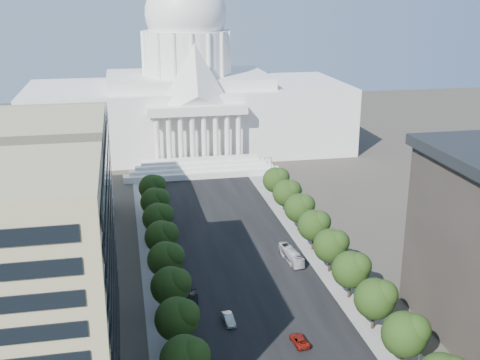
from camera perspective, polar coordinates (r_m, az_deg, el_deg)
road_asphalt at (r=147.77m, az=-0.53°, el=-6.20°), size 30.00×260.00×0.01m
sidewalk_left at (r=145.77m, az=-7.94°, el=-6.73°), size 8.00×260.00×0.02m
sidewalk_right at (r=152.15m, az=6.55°, el=-5.59°), size 8.00×260.00×0.02m
capitol at (r=232.43m, az=-4.95°, el=7.79°), size 120.00×56.00×73.00m
office_block_left_far at (r=151.39m, az=-19.44°, el=-0.58°), size 38.00×52.00×30.00m
tree_l_c at (r=95.33m, az=-5.09°, el=-16.51°), size 7.79×7.60×9.97m
tree_l_d at (r=105.43m, az=-5.84°, el=-12.88°), size 7.79×7.60×9.97m
tree_l_e at (r=115.89m, az=-6.43°, el=-9.89°), size 7.79×7.60×9.97m
tree_l_f at (r=126.63m, az=-6.92°, el=-7.40°), size 7.79×7.60×9.97m
tree_l_g at (r=137.58m, az=-7.33°, el=-5.30°), size 7.79×7.60×9.97m
tree_l_h at (r=148.69m, az=-7.67°, el=-3.52°), size 7.79×7.60×9.97m
tree_l_i at (r=159.92m, az=-7.97°, el=-1.98°), size 7.79×7.60×9.97m
tree_l_j at (r=171.26m, az=-8.22°, el=-0.65°), size 7.79×7.60×9.97m
tree_r_c at (r=104.46m, az=15.55°, el=-13.81°), size 7.79×7.60×9.97m
tree_r_d at (r=113.76m, az=12.85°, el=-10.82°), size 7.79×7.60×9.97m
tree_r_e at (r=123.52m, az=10.61°, el=-8.27°), size 7.79×7.60×9.97m
tree_r_f at (r=133.64m, az=8.73°, el=-6.08°), size 7.79×7.60×9.97m
tree_r_g at (r=144.06m, az=7.13°, el=-4.21°), size 7.79×7.60×9.97m
tree_r_h at (r=154.70m, az=5.75°, el=-2.59°), size 7.79×7.60×9.97m
tree_r_i at (r=165.53m, az=4.56°, el=-1.17°), size 7.79×7.60×9.97m
tree_r_j at (r=176.51m, az=3.51°, el=0.07°), size 7.79×7.60×9.97m
streetlight_b at (r=104.85m, az=16.51°, el=-14.18°), size 2.61×0.44×9.00m
streetlight_c at (r=124.51m, az=11.24°, el=-8.41°), size 2.61×0.44×9.00m
streetlight_d at (r=145.81m, az=7.56°, el=-4.22°), size 2.61×0.44×9.00m
streetlight_e at (r=168.14m, az=4.87°, el=-1.10°), size 2.61×0.44×9.00m
streetlight_f at (r=191.13m, az=2.81°, el=1.27°), size 2.61×0.44×9.00m
car_silver at (r=115.60m, az=-1.09°, el=-13.04°), size 2.10×5.11×1.65m
car_red at (r=110.18m, az=5.66°, el=-14.89°), size 2.93×5.43×1.45m
car_dark_b at (r=122.45m, az=-4.54°, el=-11.21°), size 2.84×5.79×1.62m
city_bus at (r=139.58m, az=4.89°, el=-7.11°), size 3.46×10.73×2.94m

